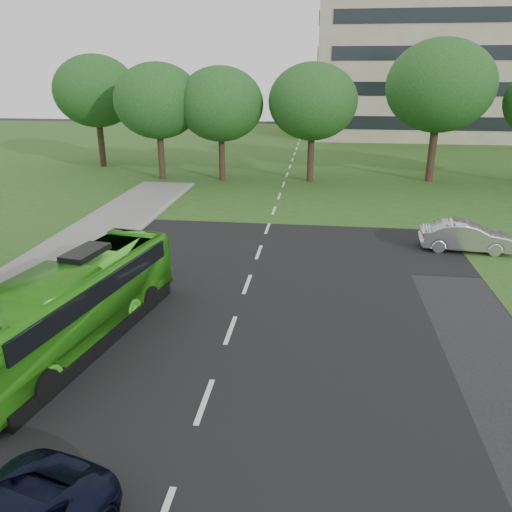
% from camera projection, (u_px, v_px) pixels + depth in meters
% --- Properties ---
extents(ground, '(160.00, 160.00, 0.00)m').
position_uv_depth(ground, '(219.00, 362.00, 15.34)').
color(ground, black).
rests_on(ground, ground).
extents(street_surfaces, '(120.00, 120.00, 0.15)m').
position_uv_depth(street_surfaces, '(275.00, 193.00, 36.55)').
color(street_surfaces, black).
rests_on(street_surfaces, ground).
extents(office_building, '(40.10, 20.10, 25.00)m').
position_uv_depth(office_building, '(471.00, 39.00, 66.03)').
color(office_building, gray).
rests_on(office_building, ground).
extents(tree_park_a, '(6.91, 6.91, 9.19)m').
position_uv_depth(tree_park_a, '(158.00, 101.00, 39.41)').
color(tree_park_a, black).
rests_on(tree_park_a, ground).
extents(tree_park_b, '(6.79, 6.79, 8.90)m').
position_uv_depth(tree_park_b, '(221.00, 104.00, 39.19)').
color(tree_park_b, black).
rests_on(tree_park_b, ground).
extents(tree_park_c, '(6.91, 6.91, 9.18)m').
position_uv_depth(tree_park_c, '(313.00, 102.00, 38.55)').
color(tree_park_c, black).
rests_on(tree_park_c, ground).
extents(tree_park_d, '(8.23, 8.23, 10.89)m').
position_uv_depth(tree_park_d, '(440.00, 86.00, 38.21)').
color(tree_park_d, black).
rests_on(tree_park_d, ground).
extents(tree_park_f, '(7.45, 7.45, 9.95)m').
position_uv_depth(tree_park_f, '(96.00, 91.00, 44.81)').
color(tree_park_f, black).
rests_on(tree_park_f, ground).
extents(bus, '(3.85, 9.97, 2.71)m').
position_uv_depth(bus, '(73.00, 305.00, 16.01)').
color(bus, green).
rests_on(bus, ground).
extents(sedan, '(4.51, 1.85, 1.45)m').
position_uv_depth(sedan, '(466.00, 236.00, 24.70)').
color(sedan, '#BBBABF').
rests_on(sedan, ground).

